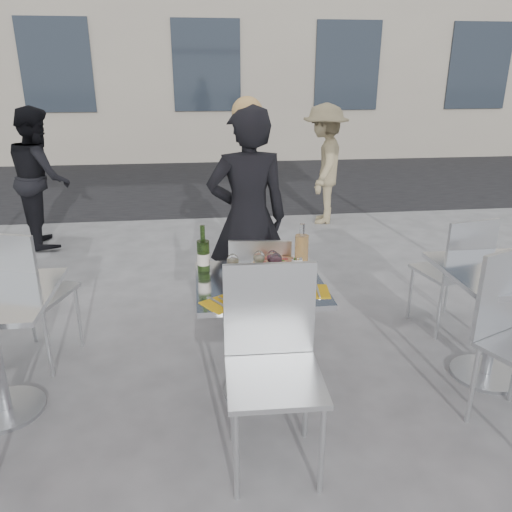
{
  "coord_description": "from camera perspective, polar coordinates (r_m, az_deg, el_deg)",
  "views": [
    {
      "loc": [
        -0.34,
        -2.6,
        1.87
      ],
      "look_at": [
        0.0,
        0.15,
        0.85
      ],
      "focal_mm": 35.0,
      "sensor_mm": 36.0,
      "label": 1
    }
  ],
  "objects": [
    {
      "name": "woman_diner",
      "position": [
        3.76,
        -0.94,
        4.25
      ],
      "size": [
        0.63,
        0.43,
        1.67
      ],
      "primitive_type": "imported",
      "rotation": [
        0.0,
        0.0,
        3.2
      ],
      "color": "black",
      "rests_on": "ground"
    },
    {
      "name": "pizza_far",
      "position": [
        3.06,
        2.26,
        -0.96
      ],
      "size": [
        0.31,
        0.31,
        0.03
      ],
      "color": "white",
      "rests_on": "main_table"
    },
    {
      "name": "napkin_left",
      "position": [
        2.59,
        -3.85,
        -5.43
      ],
      "size": [
        0.25,
        0.25,
        0.01
      ],
      "rotation": [
        0.0,
        0.0,
        0.57
      ],
      "color": "gold",
      "rests_on": "main_table"
    },
    {
      "name": "wineglass_white_b",
      "position": [
        2.89,
        0.35,
        -0.3
      ],
      "size": [
        0.07,
        0.07,
        0.16
      ],
      "color": "white",
      "rests_on": "main_table"
    },
    {
      "name": "wineglass_red_b",
      "position": [
        2.86,
        2.33,
        -0.55
      ],
      "size": [
        0.07,
        0.07,
        0.16
      ],
      "color": "white",
      "rests_on": "main_table"
    },
    {
      "name": "wineglass_red_a",
      "position": [
        2.89,
        1.91,
        -0.26
      ],
      "size": [
        0.07,
        0.07,
        0.16
      ],
      "color": "white",
      "rests_on": "main_table"
    },
    {
      "name": "main_table",
      "position": [
        2.94,
        0.36,
        -6.7
      ],
      "size": [
        0.72,
        0.72,
        0.75
      ],
      "color": "#B7BABF",
      "rests_on": "ground"
    },
    {
      "name": "sugar_shaker",
      "position": [
        2.96,
        4.7,
        -1.0
      ],
      "size": [
        0.06,
        0.06,
        0.11
      ],
      "color": "white",
      "rests_on": "main_table"
    },
    {
      "name": "pizza_near",
      "position": [
        2.67,
        1.21,
        -4.33
      ],
      "size": [
        0.32,
        0.32,
        0.02
      ],
      "color": "tan",
      "rests_on": "main_table"
    },
    {
      "name": "carafe",
      "position": [
        2.98,
        5.22,
        0.49
      ],
      "size": [
        0.08,
        0.08,
        0.29
      ],
      "color": "#DEAB5E",
      "rests_on": "main_table"
    },
    {
      "name": "side_chair_lfar",
      "position": [
        3.53,
        -25.25,
        -3.3
      ],
      "size": [
        0.56,
        0.57,
        0.98
      ],
      "rotation": [
        0.0,
        0.0,
        2.82
      ],
      "color": "silver",
      "rests_on": "ground"
    },
    {
      "name": "street_asphalt",
      "position": [
        9.3,
        -4.86,
        8.58
      ],
      "size": [
        24.0,
        5.0,
        0.0
      ],
      "primitive_type": "cube",
      "color": "black",
      "rests_on": "ground"
    },
    {
      "name": "ground",
      "position": [
        3.22,
        0.34,
        -15.27
      ],
      "size": [
        80.0,
        80.0,
        0.0
      ],
      "primitive_type": "plane",
      "color": "slate"
    },
    {
      "name": "salad_plate",
      "position": [
        2.85,
        1.44,
        -2.15
      ],
      "size": [
        0.22,
        0.22,
        0.09
      ],
      "color": "white",
      "rests_on": "main_table"
    },
    {
      "name": "wine_bottle",
      "position": [
        2.95,
        -6.04,
        0.13
      ],
      "size": [
        0.07,
        0.08,
        0.29
      ],
      "color": "#365921",
      "rests_on": "main_table"
    },
    {
      "name": "side_chair_rfar",
      "position": [
        3.96,
        22.03,
        -1.0
      ],
      "size": [
        0.49,
        0.5,
        0.91
      ],
      "rotation": [
        0.0,
        0.0,
        3.34
      ],
      "color": "silver",
      "rests_on": "ground"
    },
    {
      "name": "side_table_right",
      "position": [
        3.45,
        25.96,
        -4.64
      ],
      "size": [
        0.72,
        0.72,
        0.75
      ],
      "color": "#B7BABF",
      "rests_on": "ground"
    },
    {
      "name": "pedestrian_a",
      "position": [
        6.12,
        -23.44,
        8.24
      ],
      "size": [
        0.81,
        0.91,
        1.54
      ],
      "primitive_type": "imported",
      "rotation": [
        0.0,
        0.0,
        1.93
      ],
      "color": "black",
      "rests_on": "ground"
    },
    {
      "name": "chair_near",
      "position": [
        2.47,
        1.86,
        -10.82
      ],
      "size": [
        0.47,
        0.49,
        1.01
      ],
      "rotation": [
        0.0,
        0.0,
        -0.03
      ],
      "color": "silver",
      "rests_on": "ground"
    },
    {
      "name": "chair_far",
      "position": [
        3.37,
        0.43,
        -3.46
      ],
      "size": [
        0.45,
        0.46,
        0.88
      ],
      "rotation": [
        0.0,
        0.0,
        3.02
      ],
      "color": "silver",
      "rests_on": "ground"
    },
    {
      "name": "napkin_right",
      "position": [
        2.74,
        6.45,
        -4.0
      ],
      "size": [
        0.2,
        0.2,
        0.01
      ],
      "rotation": [
        0.0,
        0.0,
        -0.12
      ],
      "color": "gold",
      "rests_on": "main_table"
    },
    {
      "name": "wineglass_white_a",
      "position": [
        2.84,
        -2.67,
        -0.66
      ],
      "size": [
        0.07,
        0.07,
        0.16
      ],
      "color": "white",
      "rests_on": "main_table"
    },
    {
      "name": "pedestrian_b",
      "position": [
        6.57,
        7.77,
        10.32
      ],
      "size": [
        0.84,
        1.11,
        1.52
      ],
      "primitive_type": "imported",
      "rotation": [
        0.0,
        0.0,
        4.4
      ],
      "color": "#958560",
      "rests_on": "ground"
    }
  ]
}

